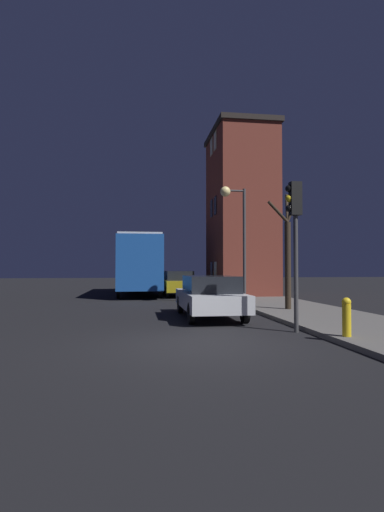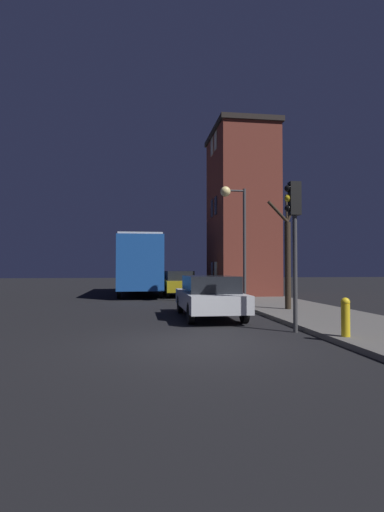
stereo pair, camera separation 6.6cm
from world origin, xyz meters
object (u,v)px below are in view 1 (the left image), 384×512
(bus, at_px, (139,261))
(streetlamp, at_px, (235,217))
(car_mid_lane, at_px, (179,283))
(car_near_lane, at_px, (210,295))
(fire_hydrant, at_px, (347,316))
(traffic_light, at_px, (294,224))
(car_far_lane, at_px, (164,279))
(bare_tree, at_px, (287,254))

(bus, bearing_deg, streetlamp, -62.05)
(car_mid_lane, bearing_deg, car_near_lane, -90.15)
(fire_hydrant, bearing_deg, car_mid_lane, 98.56)
(traffic_light, bearing_deg, streetlamp, 87.77)
(streetlamp, distance_m, bus, 9.40)
(bus, relative_size, fire_hydrant, 10.89)
(car_mid_lane, height_order, car_far_lane, car_mid_lane)
(streetlamp, bearing_deg, fire_hydrant, -87.92)
(car_far_lane, height_order, fire_hydrant, car_far_lane)
(car_near_lane, bearing_deg, fire_hydrant, -64.46)
(streetlamp, height_order, car_near_lane, streetlamp)
(car_near_lane, xyz_separation_m, car_mid_lane, (0.03, 10.42, 0.04))
(traffic_light, relative_size, fire_hydrant, 4.47)
(streetlamp, bearing_deg, bus, 117.95)
(traffic_light, distance_m, car_far_lane, 23.26)
(bare_tree, height_order, bus, bare_tree)
(bus, xyz_separation_m, car_near_lane, (2.32, -12.49, -1.40))
(bus, relative_size, car_near_lane, 2.09)
(streetlamp, bearing_deg, car_near_lane, -114.60)
(bus, height_order, car_mid_lane, bus)
(car_near_lane, relative_size, car_far_lane, 1.04)
(traffic_light, bearing_deg, car_mid_lane, 96.89)
(car_mid_lane, bearing_deg, bare_tree, -70.19)
(bare_tree, distance_m, fire_hydrant, 6.45)
(car_near_lane, bearing_deg, car_far_lane, 90.59)
(streetlamp, xyz_separation_m, car_mid_lane, (-1.97, 6.06, -3.27))
(bare_tree, bearing_deg, streetlamp, 113.25)
(car_near_lane, distance_m, car_mid_lane, 10.42)
(fire_hydrant, bearing_deg, car_far_lane, 95.89)
(bare_tree, relative_size, bus, 0.47)
(bare_tree, bearing_deg, car_mid_lane, 109.81)
(traffic_light, relative_size, bare_tree, 0.88)
(traffic_light, height_order, car_mid_lane, traffic_light)
(streetlamp, distance_m, traffic_light, 7.83)
(streetlamp, height_order, fire_hydrant, streetlamp)
(traffic_light, xyz_separation_m, bare_tree, (1.62, 4.66, -0.67))
(traffic_light, xyz_separation_m, car_near_lane, (-1.70, 3.38, -2.14))
(streetlamp, distance_m, car_mid_lane, 7.16)
(bare_tree, relative_size, fire_hydrant, 5.09)
(fire_hydrant, bearing_deg, car_near_lane, 115.54)
(bus, xyz_separation_m, car_far_lane, (2.12, 7.21, -1.43))
(bus, distance_m, fire_hydrant, 18.05)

